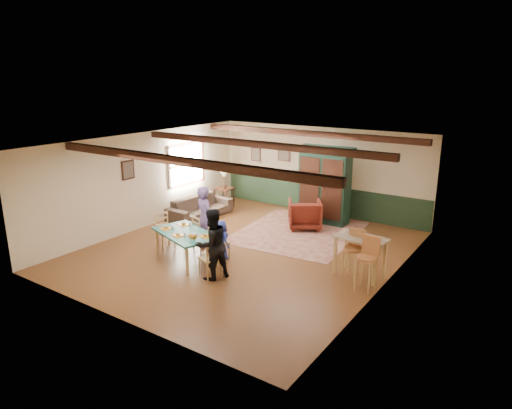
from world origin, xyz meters
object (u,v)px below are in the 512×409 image
Objects in this scene: sofa at (200,207)px; dining_chair_end_right at (210,257)px; dining_chair_far_left at (203,233)px; person_woman at (212,244)px; person_child at (222,240)px; dining_chair_far_right at (219,241)px; cat at (193,236)px; armchair at (305,214)px; table_lamp at (224,179)px; end_table at (224,198)px; dining_chair_end_left at (165,231)px; bar_stool_left at (352,254)px; bar_stool_right at (366,264)px; dining_table at (186,247)px; armoire at (325,185)px; person_man at (205,218)px; counter_table at (360,257)px.

dining_chair_end_right is at bearing -132.69° from sofa.
dining_chair_end_right is at bearing 155.08° from dining_chair_far_left.
person_woman is 1.64× the size of person_child.
dining_chair_far_right is 2.64× the size of cat.
person_woman reaches higher than cat.
table_lamp is at bearing -40.35° from armchair.
end_table is (-3.22, 0.43, -0.09)m from armchair.
dining_chair_end_left is at bearing 176.63° from cat.
end_table is 0.62× the size of bar_stool_left.
person_woman is 2.57× the size of table_lamp.
bar_stool_right is (2.92, 1.28, -0.21)m from person_woman.
dining_chair_end_right is at bearing 133.15° from person_child.
dining_chair_end_right is 0.97× the size of armchair.
dining_table is 2.56× the size of end_table.
sofa is at bearing -154.69° from armoire.
person_child is at bearing -170.14° from bar_stool_right.
person_man is at bearing -59.26° from end_table.
dining_table is at bearing -90.00° from dining_chair_end_right.
end_table is at bearing -33.87° from person_child.
person_man reaches higher than cat.
table_lamp is at bearing 139.03° from cat.
counter_table is (5.68, -1.35, 0.13)m from sofa.
person_man is 0.82m from person_child.
dining_chair_end_left reaches higher than dining_table.
table_lamp reaches higher than cat.
person_man reaches higher than sofa.
table_lamp reaches higher than armchair.
counter_table is at bearing -150.27° from dining_chair_far_left.
dining_chair_end_right is (0.44, -0.87, 0.00)m from dining_chair_far_right.
end_table is (-2.63, 3.59, -0.12)m from dining_chair_far_right.
end_table is (-2.52, 4.37, -0.46)m from cat.
counter_table is (2.65, 1.83, -0.00)m from dining_chair_end_right.
table_lamp reaches higher than dining_chair_end_left.
bar_stool_right is (4.14, 0.06, -0.25)m from person_man.
dining_chair_end_left is at bearing -121.12° from armoire.
person_man is at bearing -174.42° from bar_stool_right.
bar_stool_left is at bearing -59.27° from dining_chair_end_left.
dining_chair_far_left is 0.97× the size of armchair.
dining_chair_far_left and dining_chair_end_left have the same top height.
bar_stool_left is at bearing -26.55° from end_table.
person_child is at bearing -90.00° from dining_chair_far_right.
person_child is 0.88× the size of counter_table.
counter_table reaches higher than cat.
person_woman is (1.11, -0.38, 0.42)m from dining_table.
person_man reaches higher than person_woman.
dining_chair_end_left is 1.48× the size of table_lamp.
sofa is (-2.46, 3.08, -0.47)m from cat.
dining_chair_far_right is 3.09m from bar_stool_left.
person_man is 0.72× the size of armoire.
table_lamp is at bearing -40.17° from person_man.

